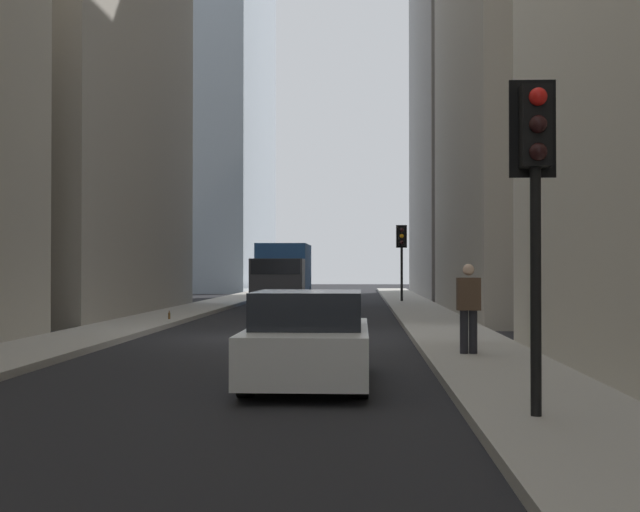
# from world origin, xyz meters

# --- Properties ---
(ground_plane) EXTENTS (135.00, 135.00, 0.00)m
(ground_plane) POSITION_xyz_m (0.00, 0.00, 0.00)
(ground_plane) COLOR black
(sidewalk_right) EXTENTS (90.00, 2.20, 0.14)m
(sidewalk_right) POSITION_xyz_m (0.00, 4.50, 0.07)
(sidewalk_right) COLOR #A8A399
(sidewalk_right) RESTS_ON ground_plane
(sidewalk_left) EXTENTS (90.00, 2.20, 0.14)m
(sidewalk_left) POSITION_xyz_m (0.00, -4.50, 0.07)
(sidewalk_left) COLOR #A8A399
(sidewalk_left) RESTS_ON ground_plane
(building_left_far) EXTENTS (19.44, 10.00, 27.36)m
(building_left_far) POSITION_xyz_m (30.16, -10.60, 13.68)
(building_left_far) COLOR gray
(building_left_far) RESTS_ON ground_plane
(building_left_midfar) EXTENTS (15.68, 10.50, 22.39)m
(building_left_midfar) POSITION_xyz_m (10.79, -10.59, 11.20)
(building_left_midfar) COLOR gray
(building_left_midfar) RESTS_ON ground_plane
(delivery_truck) EXTENTS (6.46, 2.25, 2.84)m
(delivery_truck) POSITION_xyz_m (17.76, 1.40, 1.46)
(delivery_truck) COLOR #285699
(delivery_truck) RESTS_ON ground_plane
(sedan_white) EXTENTS (4.30, 1.78, 1.42)m
(sedan_white) POSITION_xyz_m (-7.97, -1.40, 0.66)
(sedan_white) COLOR silver
(sedan_white) RESTS_ON ground_plane
(traffic_light_foreground) EXTENTS (0.43, 0.52, 3.74)m
(traffic_light_foreground) POSITION_xyz_m (-11.35, -4.12, 2.89)
(traffic_light_foreground) COLOR black
(traffic_light_foreground) RESTS_ON sidewalk_left
(traffic_light_midblock) EXTENTS (0.43, 0.52, 3.68)m
(traffic_light_midblock) POSITION_xyz_m (20.28, -4.14, 2.84)
(traffic_light_midblock) COLOR black
(traffic_light_midblock) RESTS_ON sidewalk_left
(pedestrian) EXTENTS (0.26, 0.44, 1.70)m
(pedestrian) POSITION_xyz_m (-4.61, -4.22, 1.06)
(pedestrian) COLOR black
(pedestrian) RESTS_ON sidewalk_left
(discarded_bottle) EXTENTS (0.07, 0.07, 0.27)m
(discarded_bottle) POSITION_xyz_m (5.66, 3.85, 0.25)
(discarded_bottle) COLOR brown
(discarded_bottle) RESTS_ON sidewalk_right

